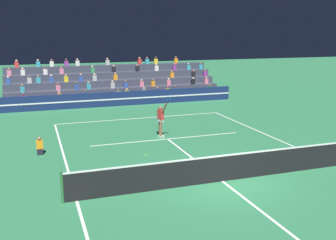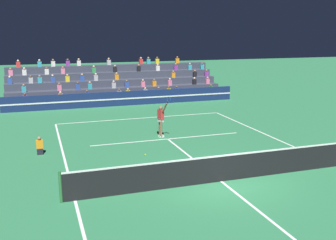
{
  "view_description": "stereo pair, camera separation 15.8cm",
  "coord_description": "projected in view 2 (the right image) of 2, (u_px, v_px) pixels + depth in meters",
  "views": [
    {
      "loc": [
        -6.63,
        -12.72,
        5.62
      ],
      "look_at": [
        -0.06,
        6.19,
        1.1
      ],
      "focal_mm": 42.0,
      "sensor_mm": 36.0,
      "label": 1
    },
    {
      "loc": [
        -6.49,
        -12.77,
        5.62
      ],
      "look_at": [
        -0.06,
        6.19,
        1.1
      ],
      "focal_mm": 42.0,
      "sensor_mm": 36.0,
      "label": 2
    }
  ],
  "objects": [
    {
      "name": "ground_plane",
      "position": [
        221.0,
        181.0,
        15.06
      ],
      "size": [
        120.0,
        120.0,
        0.0
      ],
      "primitive_type": "plane",
      "color": "#2D7A4C"
    },
    {
      "name": "court_lines",
      "position": [
        221.0,
        181.0,
        15.06
      ],
      "size": [
        11.1,
        23.9,
        0.01
      ],
      "color": "white",
      "rests_on": "ground"
    },
    {
      "name": "tennis_net",
      "position": [
        222.0,
        168.0,
        14.94
      ],
      "size": [
        12.0,
        0.1,
        1.1
      ],
      "color": "#2D6B38",
      "rests_on": "ground"
    },
    {
      "name": "sponsor_banner_wall",
      "position": [
        125.0,
        98.0,
        30.43
      ],
      "size": [
        18.0,
        0.26,
        1.1
      ],
      "color": "navy",
      "rests_on": "ground"
    },
    {
      "name": "bleacher_stand",
      "position": [
        115.0,
        86.0,
        33.83
      ],
      "size": [
        17.64,
        4.75,
        3.38
      ],
      "color": "#383D4C",
      "rests_on": "ground"
    },
    {
      "name": "ball_kid_courtside",
      "position": [
        40.0,
        147.0,
        18.39
      ],
      "size": [
        0.3,
        0.36,
        0.84
      ],
      "color": "black",
      "rests_on": "ground"
    },
    {
      "name": "tennis_player",
      "position": [
        161.0,
        119.0,
        21.21
      ],
      "size": [
        0.45,
        1.19,
        2.39
      ],
      "color": "brown",
      "rests_on": "ground"
    },
    {
      "name": "tennis_ball",
      "position": [
        145.0,
        155.0,
        18.23
      ],
      "size": [
        0.07,
        0.07,
        0.07
      ],
      "primitive_type": "sphere",
      "color": "#C6DB33",
      "rests_on": "ground"
    }
  ]
}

